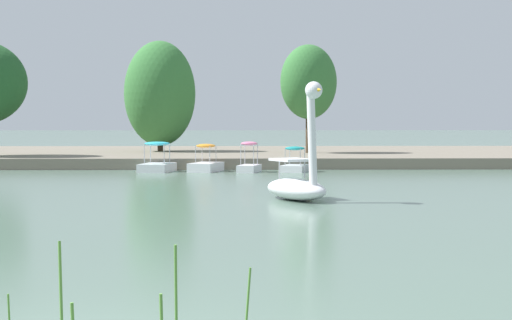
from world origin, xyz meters
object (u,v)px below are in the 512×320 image
Objects in this scene: swan_boat at (298,179)px; pedal_boat_pink at (249,163)px; pedal_boat_cyan at (157,163)px; tree_broadleaf_behind_dock at (309,82)px; tree_willow_near_path at (160,94)px; pedal_boat_orange at (206,164)px; pedal_boat_teal at (295,163)px.

swan_boat reaches higher than pedal_boat_pink.
pedal_boat_cyan is (-6.09, 13.90, -0.22)m from swan_boat.
swan_boat is at bearing -84.06° from pedal_boat_pink.
tree_willow_near_path reaches higher than tree_broadleaf_behind_dock.
pedal_boat_pink is at bearing 95.94° from swan_boat.
swan_boat is at bearing -75.50° from pedal_boat_orange.
tree_broadleaf_behind_dock is at bearing 67.50° from pedal_boat_pink.
pedal_boat_pink is at bearing -112.50° from tree_broadleaf_behind_dock.
tree_broadleaf_behind_dock is (8.60, 8.87, 4.65)m from pedal_boat_cyan.
pedal_boat_cyan is at bearing -134.10° from tree_broadleaf_behind_dock.
tree_broadleaf_behind_dock reaches higher than swan_boat.
tree_broadleaf_behind_dock is at bearing 80.33° from pedal_boat_teal.
pedal_boat_cyan is 13.20m from tree_broadleaf_behind_dock.
pedal_boat_cyan is 12.46m from tree_willow_near_path.
pedal_boat_teal is at bearing -2.36° from pedal_boat_cyan.
pedal_boat_cyan is (-2.49, -0.03, 0.05)m from pedal_boat_orange.
tree_willow_near_path reaches higher than swan_boat.
tree_broadleaf_behind_dock reaches higher than pedal_boat_cyan.
swan_boat is 1.44× the size of pedal_boat_cyan.
pedal_boat_pink is at bearing -174.06° from pedal_boat_teal.
pedal_boat_orange reaches higher than pedal_boat_teal.
pedal_boat_pink is 2.29m from pedal_boat_orange.
pedal_boat_orange is at bearing -124.66° from tree_broadleaf_behind_dock.
pedal_boat_orange is (-2.21, 0.57, -0.07)m from pedal_boat_pink.
pedal_boat_orange is (-3.61, 13.94, -0.27)m from swan_boat.
pedal_boat_pink is 0.26× the size of tree_willow_near_path.
swan_boat is at bearing -74.16° from tree_willow_near_path.
tree_willow_near_path is (-5.88, 12.26, 4.02)m from pedal_boat_pink.
pedal_boat_teal is at bearing -55.63° from tree_willow_near_path.
pedal_boat_cyan is (-4.70, 0.53, -0.02)m from pedal_boat_pink.
tree_broadleaf_behind_dock reaches higher than pedal_boat_teal.
swan_boat is at bearing -93.97° from pedal_boat_teal.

